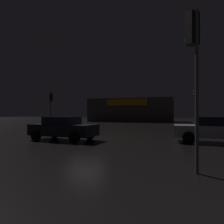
{
  "coord_description": "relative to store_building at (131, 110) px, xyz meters",
  "views": [
    {
      "loc": [
        6.15,
        -13.02,
        1.7
      ],
      "look_at": [
        -0.54,
        7.39,
        1.77
      ],
      "focal_mm": 34.23,
      "sensor_mm": 36.0,
      "label": 1
    }
  ],
  "objects": [
    {
      "name": "traffic_signal_main",
      "position": [
        9.71,
        -34.57,
        1.33
      ],
      "size": [
        0.42,
        0.42,
        4.58
      ],
      "color": "#595B60",
      "rests_on": "ground"
    },
    {
      "name": "ground_plane",
      "position": [
        3.25,
        -28.03,
        -2.21
      ],
      "size": [
        120.0,
        120.0,
        0.0
      ],
      "primitive_type": "plane",
      "color": "black"
    },
    {
      "name": "car_far",
      "position": [
        11.28,
        -27.83,
        -1.44
      ],
      "size": [
        4.63,
        2.11,
        1.47
      ],
      "color": "#B7B7BF",
      "rests_on": "ground"
    },
    {
      "name": "traffic_signal_cross_right",
      "position": [
        10.59,
        -21.72,
        0.41
      ],
      "size": [
        0.43,
        0.41,
        3.66
      ],
      "color": "#595B60",
      "rests_on": "ground"
    },
    {
      "name": "store_building",
      "position": [
        0.0,
        0.0,
        0.0
      ],
      "size": [
        15.79,
        7.54,
        4.42
      ],
      "color": "#4C4742",
      "rests_on": "ground"
    },
    {
      "name": "car_near",
      "position": [
        2.46,
        -29.5,
        -1.46
      ],
      "size": [
        4.18,
        2.24,
        1.45
      ],
      "color": "black",
      "rests_on": "ground"
    },
    {
      "name": "traffic_signal_cross_left",
      "position": [
        -4.0,
        -21.3,
        0.65
      ],
      "size": [
        0.42,
        0.42,
        3.83
      ],
      "color": "#595B60",
      "rests_on": "ground"
    }
  ]
}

